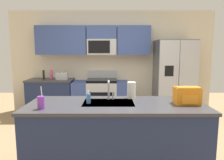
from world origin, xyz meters
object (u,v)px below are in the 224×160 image
(refrigerator, at_px, (173,79))
(backpack, at_px, (187,95))
(range_oven, at_px, (100,97))
(toaster, at_px, (62,76))
(drink_cup_purple, at_px, (41,102))
(soap_dispenser, at_px, (88,98))
(paper_towel_roll, at_px, (131,90))
(bottle_pink, at_px, (51,74))
(sink_faucet, at_px, (109,88))
(pepper_mill, at_px, (43,75))

(refrigerator, bearing_deg, backpack, -102.81)
(range_oven, bearing_deg, refrigerator, -2.29)
(toaster, distance_m, drink_cup_purple, 2.59)
(soap_dispenser, bearing_deg, paper_towel_roll, 26.95)
(bottle_pink, bearing_deg, refrigerator, -2.28)
(range_oven, height_order, toaster, range_oven)
(refrigerator, relative_size, soap_dispenser, 10.88)
(refrigerator, distance_m, paper_towel_roll, 2.33)
(sink_faucet, distance_m, backpack, 1.05)
(drink_cup_purple, distance_m, soap_dispenser, 0.60)
(bottle_pink, height_order, sink_faucet, sink_faucet)
(paper_towel_roll, relative_size, backpack, 0.75)
(range_oven, height_order, soap_dispenser, range_oven)
(drink_cup_purple, relative_size, soap_dispenser, 1.61)
(refrigerator, bearing_deg, drink_cup_purple, -132.84)
(pepper_mill, height_order, bottle_pink, bottle_pink)
(toaster, bearing_deg, pepper_mill, 173.87)
(range_oven, height_order, paper_towel_roll, paper_towel_roll)
(pepper_mill, distance_m, sink_faucet, 2.72)
(soap_dispenser, relative_size, backpack, 0.53)
(pepper_mill, height_order, sink_faucet, sink_faucet)
(bottle_pink, height_order, backpack, bottle_pink)
(range_oven, relative_size, bottle_pink, 5.85)
(drink_cup_purple, bearing_deg, soap_dispenser, 26.00)
(range_oven, bearing_deg, toaster, -176.78)
(range_oven, distance_m, refrigerator, 1.86)
(refrigerator, relative_size, sink_faucet, 6.56)
(backpack, bearing_deg, refrigerator, 77.19)
(refrigerator, relative_size, backpack, 5.78)
(refrigerator, xyz_separation_m, bottle_pink, (-3.02, 0.12, 0.09))
(pepper_mill, bearing_deg, toaster, -6.13)
(toaster, relative_size, sink_faucet, 0.99)
(refrigerator, xyz_separation_m, backpack, (-0.53, -2.31, 0.09))
(drink_cup_purple, xyz_separation_m, backpack, (1.83, 0.23, 0.04))
(refrigerator, xyz_separation_m, toaster, (-2.73, 0.02, 0.07))
(toaster, xyz_separation_m, drink_cup_purple, (0.37, -2.56, -0.01))
(toaster, distance_m, bottle_pink, 0.31)
(pepper_mill, bearing_deg, backpack, -41.72)
(refrigerator, relative_size, toaster, 6.61)
(toaster, relative_size, backpack, 0.88)
(bottle_pink, height_order, drink_cup_purple, drink_cup_purple)
(range_oven, height_order, bottle_pink, bottle_pink)
(soap_dispenser, bearing_deg, backpack, -1.32)
(refrigerator, bearing_deg, pepper_mill, 178.76)
(refrigerator, height_order, paper_towel_roll, refrigerator)
(toaster, xyz_separation_m, sink_faucet, (1.18, -2.11, 0.08))
(sink_faucet, xyz_separation_m, soap_dispenser, (-0.27, -0.19, -0.10))
(refrigerator, height_order, backpack, refrigerator)
(sink_faucet, relative_size, soap_dispenser, 1.66)
(soap_dispenser, distance_m, backpack, 1.30)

